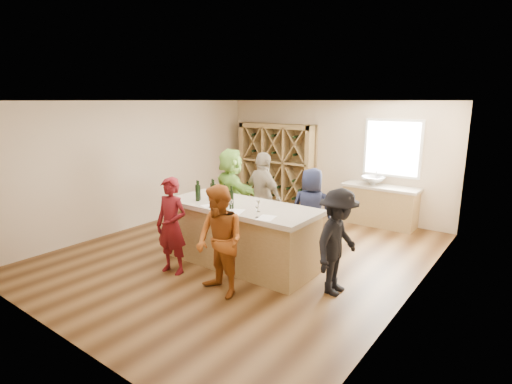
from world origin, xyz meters
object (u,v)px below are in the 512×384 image
Objects in this scene: wine_bottle_c at (213,192)px; wine_bottle_a at (199,192)px; wine_rack at (276,165)px; person_server at (338,242)px; wine_bottle_f at (231,200)px; wine_bottle_e at (225,196)px; sink at (373,181)px; person_near_left at (172,226)px; wine_bottle_b at (197,193)px; person_far_right at (311,211)px; wine_bottle_d at (214,193)px; person_near_right at (220,242)px; tasting_counter_base at (241,237)px; person_far_left at (231,191)px; person_far_mid at (263,198)px.

wine_bottle_a is at bearing -149.23° from wine_bottle_c.
person_server is at bearing -46.18° from wine_rack.
wine_bottle_a is 0.85m from wine_bottle_f.
wine_rack is 7.94× the size of wine_bottle_e.
sink is 1.79× the size of wine_bottle_c.
person_near_left is (1.07, -4.67, -0.30)m from wine_rack.
wine_bottle_f reaches higher than wine_bottle_b.
person_server is 0.99× the size of person_far_right.
wine_bottle_d is 0.20× the size of person_server.
person_server is (2.03, 0.16, -0.42)m from wine_bottle_e.
wine_bottle_c reaches higher than wine_bottle_f.
wine_bottle_e is at bearing 8.19° from wine_bottle_d.
person_near_right is at bearing -34.41° from wine_bottle_a.
tasting_counter_base is 1.58× the size of person_near_right.
wine_bottle_b is 1.50m from person_near_right.
person_server is (3.57, -3.72, -0.31)m from wine_rack.
wine_bottle_f is at bearing 100.49° from person_server.
person_near_left is 1.00× the size of person_far_right.
person_far_right is 5.36× the size of wine_bottle_f.
person_near_right is 1.71m from person_server.
wine_bottle_c is at bearing -173.72° from tasting_counter_base.
wine_rack is 1.37× the size of person_far_right.
person_far_right reaches higher than wine_bottle_e.
person_far_right reaches higher than wine_bottle_b.
wine_bottle_b is 2.61m from person_server.
tasting_counter_base is 1.62× the size of person_far_right.
wine_bottle_c is at bearing -72.67° from wine_rack.
person_far_left reaches higher than wine_bottle_b.
wine_bottle_f reaches higher than wine_bottle_a.
person_near_right is 2.90m from person_far_left.
person_server reaches higher than wine_bottle_f.
person_near_left is 0.88× the size of person_far_left.
wine_bottle_d is 0.51m from wine_bottle_f.
wine_bottle_a is 0.15× the size of person_far_left.
person_far_mid is at bearing 85.98° from wine_bottle_d.
wine_bottle_f is (0.81, -0.04, 0.00)m from wine_bottle_b.
person_server is 2.44m from person_far_mid.
wine_bottle_d is 0.20× the size of person_far_right.
wine_bottle_c is 2.43m from person_server.
wine_rack is 6.77× the size of wine_bottle_d.
wine_bottle_c is (1.18, -3.80, 0.13)m from wine_rack.
sink is at bearing 66.74° from wine_bottle_b.
wine_bottle_e is (0.53, 0.12, -0.01)m from wine_bottle_b.
wine_rack reaches higher than wine_bottle_c.
person_near_left is at bearing -97.61° from wine_bottle_c.
person_far_right is (0.23, 2.28, -0.02)m from person_near_right.
sink is 0.21× the size of tasting_counter_base.
person_near_right reaches higher than wine_bottle_f.
person_near_left is at bearing -82.52° from wine_bottle_a.
wine_rack reaches higher than person_near_right.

